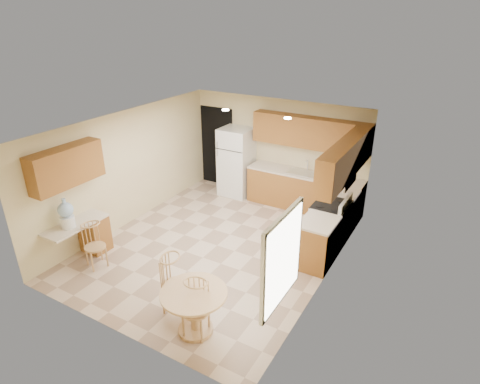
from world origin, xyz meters
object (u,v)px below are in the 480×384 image
Objects in this scene: chair_table_a at (171,282)px; chair_desk at (91,244)px; refrigerator at (236,162)px; stove at (329,224)px; chair_table_b at (192,308)px; water_crock at (66,214)px; dining_table at (194,306)px.

chair_table_a is 2.03m from chair_desk.
stove is (2.88, -1.22, -0.40)m from refrigerator.
refrigerator is 1.94× the size of chair_table_b.
chair_table_a is 2.52m from water_crock.
chair_desk is (-3.47, -2.97, 0.06)m from stove.
chair_table_a is 1.11× the size of chair_desk.
refrigerator is 1.79× the size of dining_table.
water_crock is (-3.07, 0.44, 0.48)m from chair_table_b.
chair_table_a is (-0.55, 0.16, 0.12)m from dining_table.
refrigerator is 1.80× the size of chair_table_a.
dining_table is (-0.90, -3.34, 0.00)m from stove.
refrigerator is at bearing -78.57° from chair_table_b.
refrigerator is at bearing 157.01° from stove.
chair_table_b is (-0.85, -3.47, 0.08)m from stove.
stove is 3.57m from chair_table_b.
chair_table_a is at bearing 163.97° from dining_table.
chair_table_b is 1.04× the size of chair_desk.
water_crock is (-0.45, -0.05, 0.50)m from chair_desk.
dining_table is at bearing -66.60° from refrigerator.
water_crock is at bearing 174.06° from dining_table.
stove is 1.26× the size of chair_desk.
water_crock is at bearing -142.40° from stove.
refrigerator is 4.63m from chair_table_a.
stove is 1.13× the size of chair_table_a.
chair_desk is (-2.62, 0.50, -0.02)m from chair_table_b.
stove is at bearing 37.60° from water_crock.
refrigerator is 3.15m from stove.
dining_table is 1.71× the size of water_crock.
chair_table_a reaches higher than chair_desk.
chair_table_a is 1.69× the size of water_crock.
water_crock reaches higher than chair_desk.
chair_desk is at bearing 6.79° from water_crock.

